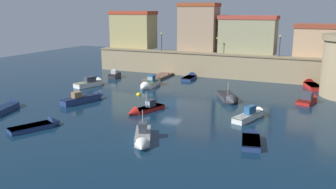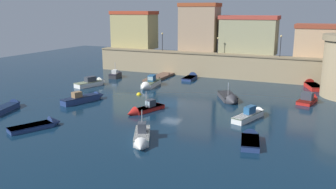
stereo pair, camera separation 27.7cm
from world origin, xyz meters
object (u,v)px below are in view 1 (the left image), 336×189
at_px(moored_boat_0, 191,77).
at_px(moored_boat_9, 92,83).
at_px(moored_boat_8, 229,98).
at_px(mooring_buoy_0, 139,95).
at_px(quay_lamp_2, 280,42).
at_px(moored_boat_2, 308,99).
at_px(moored_boat_11, 252,114).
at_px(moored_boat_6, 116,75).
at_px(moored_boat_12, 143,138).
at_px(moored_boat_10, 311,85).
at_px(moored_boat_4, 143,109).
at_px(quay_lamp_1, 217,42).
at_px(quay_lamp_0, 162,39).
at_px(moored_boat_1, 85,98).
at_px(moored_boat_13, 42,125).
at_px(moored_boat_5, 7,107).
at_px(moored_boat_3, 251,139).
at_px(moored_boat_7, 149,84).

bearing_deg(moored_boat_0, moored_boat_9, 132.34).
bearing_deg(moored_boat_8, mooring_buoy_0, -110.17).
relative_size(quay_lamp_2, moored_boat_2, 0.73).
relative_size(moored_boat_11, mooring_buoy_0, 9.07).
distance_m(moored_boat_6, moored_boat_12, 34.49).
bearing_deg(moored_boat_10, moored_boat_2, 161.31).
relative_size(moored_boat_4, moored_boat_8, 0.95).
distance_m(quay_lamp_1, moored_boat_9, 23.85).
height_order(quay_lamp_0, moored_boat_2, quay_lamp_0).
bearing_deg(moored_boat_6, quay_lamp_0, -49.18).
bearing_deg(quay_lamp_2, quay_lamp_0, 180.00).
relative_size(moored_boat_10, moored_boat_11, 0.88).
relative_size(moored_boat_1, moored_boat_13, 1.20).
relative_size(moored_boat_5, moored_boat_6, 1.61).
bearing_deg(moored_boat_6, quay_lamp_1, -77.31).
height_order(moored_boat_1, mooring_buoy_0, moored_boat_1).
bearing_deg(moored_boat_9, quay_lamp_2, -42.28).
bearing_deg(moored_boat_6, moored_boat_3, -139.56).
xyz_separation_m(moored_boat_9, moored_boat_10, (33.60, 13.44, -0.14)).
height_order(moored_boat_9, mooring_buoy_0, moored_boat_9).
relative_size(moored_boat_3, moored_boat_6, 1.12).
relative_size(moored_boat_2, moored_boat_11, 0.75).
distance_m(moored_boat_6, moored_boat_9, 8.07).
bearing_deg(moored_boat_4, moored_boat_12, 46.33).
bearing_deg(moored_boat_1, moored_boat_8, -48.24).
xyz_separation_m(moored_boat_2, moored_boat_8, (-10.16, -4.12, -0.02)).
height_order(moored_boat_1, moored_boat_10, moored_boat_1).
xyz_separation_m(moored_boat_11, moored_boat_12, (-8.10, -12.30, -0.01)).
relative_size(moored_boat_1, moored_boat_11, 1.04).
relative_size(moored_boat_2, moored_boat_5, 0.73).
bearing_deg(mooring_buoy_0, moored_boat_1, -127.80).
relative_size(quay_lamp_0, moored_boat_0, 0.70).
distance_m(moored_boat_1, moored_boat_8, 20.09).
relative_size(quay_lamp_0, moored_boat_12, 0.59).
height_order(moored_boat_9, moored_boat_10, moored_boat_9).
bearing_deg(moored_boat_3, moored_boat_10, -19.92).
height_order(moored_boat_12, moored_boat_13, moored_boat_12).
bearing_deg(quay_lamp_1, moored_boat_8, -67.91).
bearing_deg(moored_boat_11, moored_boat_2, -10.33).
bearing_deg(mooring_buoy_0, moored_boat_2, 14.53).
bearing_deg(quay_lamp_1, moored_boat_9, -136.77).
bearing_deg(quay_lamp_2, moored_boat_13, -119.18).
bearing_deg(moored_boat_7, mooring_buoy_0, 4.42).
xyz_separation_m(moored_boat_4, moored_boat_6, (-15.63, 18.62, 0.18)).
height_order(moored_boat_3, moored_boat_5, moored_boat_5).
bearing_deg(moored_boat_1, quay_lamp_1, -7.62).
xyz_separation_m(quay_lamp_0, moored_boat_0, (7.44, -3.22, -6.57)).
xyz_separation_m(moored_boat_9, moored_boat_11, (28.02, -7.43, -0.05)).
height_order(moored_boat_7, moored_boat_11, moored_boat_7).
bearing_deg(moored_boat_1, moored_boat_2, -49.14).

